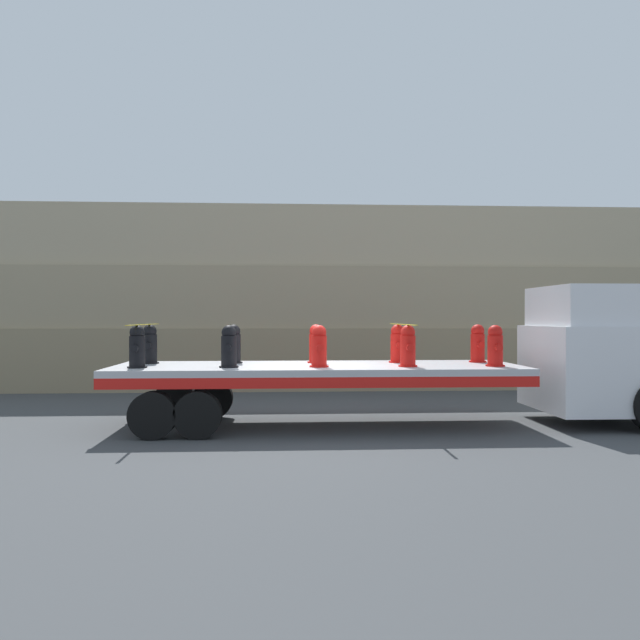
# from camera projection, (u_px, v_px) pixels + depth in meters

# --- Properties ---
(ground_plane) EXTENTS (120.00, 120.00, 0.00)m
(ground_plane) POSITION_uv_depth(u_px,v_px,m) (318.00, 426.00, 12.63)
(ground_plane) COLOR #3F4244
(rock_cliff) EXTENTS (60.00, 3.30, 5.64)m
(rock_cliff) POSITION_uv_depth(u_px,v_px,m) (305.00, 299.00, 20.15)
(rock_cliff) COLOR gray
(rock_cliff) RESTS_ON ground_plane
(truck_cab) EXTENTS (2.71, 2.61, 2.86)m
(truck_cab) POSITION_uv_depth(u_px,v_px,m) (605.00, 355.00, 12.96)
(truck_cab) COLOR silver
(truck_cab) RESTS_ON ground_plane
(flatbed_trailer) EXTENTS (8.15, 2.64, 1.25)m
(flatbed_trailer) POSITION_uv_depth(u_px,v_px,m) (287.00, 377.00, 12.59)
(flatbed_trailer) COLOR #B2B2B7
(flatbed_trailer) RESTS_ON ground_plane
(fire_hydrant_black_near_0) EXTENTS (0.37, 0.52, 0.81)m
(fire_hydrant_black_near_0) POSITION_uv_depth(u_px,v_px,m) (137.00, 347.00, 11.87)
(fire_hydrant_black_near_0) COLOR black
(fire_hydrant_black_near_0) RESTS_ON flatbed_trailer
(fire_hydrant_black_far_0) EXTENTS (0.37, 0.52, 0.81)m
(fire_hydrant_black_far_0) POSITION_uv_depth(u_px,v_px,m) (150.00, 345.00, 12.99)
(fire_hydrant_black_far_0) COLOR black
(fire_hydrant_black_far_0) RESTS_ON flatbed_trailer
(fire_hydrant_black_near_1) EXTENTS (0.37, 0.52, 0.81)m
(fire_hydrant_black_near_1) POSITION_uv_depth(u_px,v_px,m) (229.00, 347.00, 11.97)
(fire_hydrant_black_near_1) COLOR black
(fire_hydrant_black_near_1) RESTS_ON flatbed_trailer
(fire_hydrant_black_far_1) EXTENTS (0.37, 0.52, 0.81)m
(fire_hydrant_black_far_1) POSITION_uv_depth(u_px,v_px,m) (234.00, 345.00, 13.08)
(fire_hydrant_black_far_1) COLOR black
(fire_hydrant_black_far_1) RESTS_ON flatbed_trailer
(fire_hydrant_red_near_2) EXTENTS (0.37, 0.52, 0.81)m
(fire_hydrant_red_near_2) POSITION_uv_depth(u_px,v_px,m) (319.00, 347.00, 12.07)
(fire_hydrant_red_near_2) COLOR red
(fire_hydrant_red_near_2) RESTS_ON flatbed_trailer
(fire_hydrant_red_far_2) EXTENTS (0.37, 0.52, 0.81)m
(fire_hydrant_red_far_2) POSITION_uv_depth(u_px,v_px,m) (316.00, 344.00, 13.18)
(fire_hydrant_red_far_2) COLOR red
(fire_hydrant_red_far_2) RESTS_ON flatbed_trailer
(fire_hydrant_red_near_3) EXTENTS (0.37, 0.52, 0.81)m
(fire_hydrant_red_near_3) POSITION_uv_depth(u_px,v_px,m) (408.00, 347.00, 12.16)
(fire_hydrant_red_near_3) COLOR red
(fire_hydrant_red_near_3) RESTS_ON flatbed_trailer
(fire_hydrant_red_far_3) EXTENTS (0.37, 0.52, 0.81)m
(fire_hydrant_red_far_3) POSITION_uv_depth(u_px,v_px,m) (397.00, 344.00, 13.28)
(fire_hydrant_red_far_3) COLOR red
(fire_hydrant_red_far_3) RESTS_ON flatbed_trailer
(fire_hydrant_red_near_4) EXTENTS (0.37, 0.52, 0.81)m
(fire_hydrant_red_near_4) POSITION_uv_depth(u_px,v_px,m) (495.00, 346.00, 12.26)
(fire_hydrant_red_near_4) COLOR red
(fire_hydrant_red_near_4) RESTS_ON flatbed_trailer
(fire_hydrant_red_far_4) EXTENTS (0.37, 0.52, 0.81)m
(fire_hydrant_red_far_4) POSITION_uv_depth(u_px,v_px,m) (478.00, 344.00, 13.38)
(fire_hydrant_red_far_4) COLOR red
(fire_hydrant_red_far_4) RESTS_ON flatbed_trailer
(cargo_strap_rear) EXTENTS (0.05, 2.74, 0.01)m
(cargo_strap_rear) POSITION_uv_depth(u_px,v_px,m) (144.00, 325.00, 12.43)
(cargo_strap_rear) COLOR yellow
(cargo_strap_rear) RESTS_ON fire_hydrant_black_near_0
(cargo_strap_middle) EXTENTS (0.05, 2.74, 0.01)m
(cargo_strap_middle) POSITION_uv_depth(u_px,v_px,m) (402.00, 324.00, 12.72)
(cargo_strap_middle) COLOR yellow
(cargo_strap_middle) RESTS_ON fire_hydrant_red_near_3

